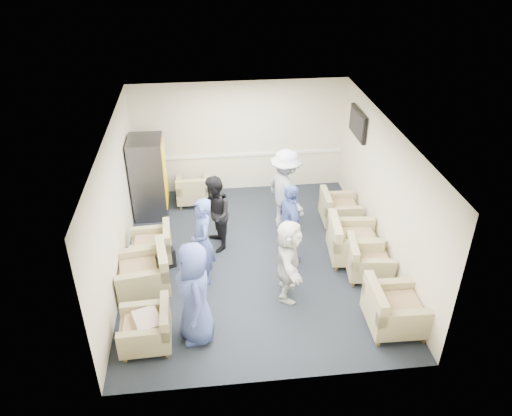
{
  "coord_description": "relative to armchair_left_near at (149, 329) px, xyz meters",
  "views": [
    {
      "loc": [
        -0.85,
        -7.94,
        5.93
      ],
      "look_at": [
        0.07,
        0.2,
        1.05
      ],
      "focal_mm": 35.0,
      "sensor_mm": 36.0,
      "label": 1
    }
  ],
  "objects": [
    {
      "name": "vending_machine",
      "position": [
        -0.22,
        4.08,
        0.6
      ],
      "size": [
        0.74,
        0.86,
        1.82
      ],
      "color": "#4A4A52",
      "rests_on": "floor"
    },
    {
      "name": "person_mid_right",
      "position": [
        2.57,
        1.97,
        0.51
      ],
      "size": [
        0.56,
        1.02,
        1.66
      ],
      "primitive_type": "imported",
      "rotation": [
        0.0,
        0.0,
        1.74
      ],
      "color": "#40529A",
      "rests_on": "floor"
    },
    {
      "name": "person_mid_left",
      "position": [
        0.9,
        1.53,
        0.54
      ],
      "size": [
        0.51,
        0.68,
        1.7
      ],
      "primitive_type": "imported",
      "rotation": [
        0.0,
        0.0,
        -1.4
      ],
      "color": "#40529A",
      "rests_on": "floor"
    },
    {
      "name": "backpack",
      "position": [
        0.2,
        2.02,
        -0.07
      ],
      "size": [
        0.32,
        0.27,
        0.47
      ],
      "rotation": [
        0.0,
        0.0,
        0.32
      ],
      "color": "black",
      "rests_on": "floor"
    },
    {
      "name": "person_back_right",
      "position": [
        2.67,
        3.11,
        0.6
      ],
      "size": [
        1.08,
        1.35,
        1.83
      ],
      "primitive_type": "imported",
      "rotation": [
        0.0,
        0.0,
        1.97
      ],
      "color": "beige",
      "rests_on": "floor"
    },
    {
      "name": "armchair_right_far",
      "position": [
        3.85,
        3.19,
        0.01
      ],
      "size": [
        0.83,
        0.83,
        0.64
      ],
      "rotation": [
        0.0,
        0.0,
        1.53
      ],
      "color": "#988E62",
      "rests_on": "floor"
    },
    {
      "name": "chair_rail",
      "position": [
        1.87,
        5.04,
        0.59
      ],
      "size": [
        4.98,
        0.04,
        0.06
      ],
      "primitive_type": "cube",
      "color": "white",
      "rests_on": "back_wall"
    },
    {
      "name": "armchair_corner",
      "position": [
        0.72,
        4.43,
        -0.0
      ],
      "size": [
        0.79,
        0.79,
        0.62
      ],
      "rotation": [
        0.0,
        0.0,
        3.15
      ],
      "color": "#988E62",
      "rests_on": "floor"
    },
    {
      "name": "armchair_right_midfar",
      "position": [
        3.76,
        1.87,
        0.06
      ],
      "size": [
        1.02,
        1.02,
        0.75
      ],
      "rotation": [
        0.0,
        0.0,
        1.48
      ],
      "color": "#988E62",
      "rests_on": "floor"
    },
    {
      "name": "tv",
      "position": [
        4.31,
        3.86,
        1.73
      ],
      "size": [
        0.1,
        1.0,
        0.58
      ],
      "color": "black",
      "rests_on": "right_wall"
    },
    {
      "name": "armchair_left_mid",
      "position": [
        -0.14,
        1.35,
        0.05
      ],
      "size": [
        1.04,
        1.04,
        0.73
      ],
      "rotation": [
        0.0,
        0.0,
        -1.42
      ],
      "color": "#988E62",
      "rests_on": "floor"
    },
    {
      "name": "left_wall",
      "position": [
        -0.63,
        2.06,
        1.04
      ],
      "size": [
        0.02,
        6.0,
        2.7
      ],
      "primitive_type": "cube",
      "color": "beige",
      "rests_on": "floor"
    },
    {
      "name": "armchair_right_near",
      "position": [
        3.91,
        -0.07,
        0.05
      ],
      "size": [
        0.93,
        0.93,
        0.73
      ],
      "rotation": [
        0.0,
        0.0,
        1.55
      ],
      "color": "#988E62",
      "rests_on": "floor"
    },
    {
      "name": "pillow",
      "position": [
        -0.01,
        -0.0,
        0.17
      ],
      "size": [
        0.52,
        0.59,
        0.14
      ],
      "primitive_type": "cube",
      "rotation": [
        0.0,
        0.0,
        -1.23
      ],
      "color": "beige",
      "rests_on": "armchair_left_near"
    },
    {
      "name": "ceiling",
      "position": [
        1.87,
        2.06,
        2.39
      ],
      "size": [
        6.0,
        6.0,
        0.0
      ],
      "primitive_type": "plane",
      "rotation": [
        3.14,
        0.0,
        0.0
      ],
      "color": "silver",
      "rests_on": "back_wall"
    },
    {
      "name": "person_back_left",
      "position": [
        1.16,
        2.55,
        0.48
      ],
      "size": [
        0.73,
        0.87,
        1.59
      ],
      "primitive_type": "imported",
      "rotation": [
        0.0,
        0.0,
        -1.38
      ],
      "color": "black",
      "rests_on": "floor"
    },
    {
      "name": "floor",
      "position": [
        1.87,
        2.06,
        -0.31
      ],
      "size": [
        6.0,
        6.0,
        0.0
      ],
      "primitive_type": "plane",
      "color": "black",
      "rests_on": "ground"
    },
    {
      "name": "person_front_left",
      "position": [
        0.75,
        0.09,
        0.57
      ],
      "size": [
        0.7,
        0.95,
        1.78
      ],
      "primitive_type": "imported",
      "rotation": [
        0.0,
        0.0,
        -1.4
      ],
      "color": "#40529A",
      "rests_on": "floor"
    },
    {
      "name": "armchair_left_far",
      "position": [
        -0.06,
        2.28,
        -0.01
      ],
      "size": [
        0.8,
        0.8,
        0.61
      ],
      "rotation": [
        0.0,
        0.0,
        -1.52
      ],
      "color": "#988E62",
      "rests_on": "floor"
    },
    {
      "name": "right_wall",
      "position": [
        4.37,
        2.06,
        1.04
      ],
      "size": [
        0.02,
        6.0,
        2.7
      ],
      "primitive_type": "cube",
      "color": "beige",
      "rests_on": "floor"
    },
    {
      "name": "armchair_left_near",
      "position": [
        0.0,
        0.0,
        0.0
      ],
      "size": [
        0.81,
        0.81,
        0.63
      ],
      "rotation": [
        0.0,
        0.0,
        -1.54
      ],
      "color": "#988E62",
      "rests_on": "floor"
    },
    {
      "name": "armchair_right_midnear",
      "position": [
        3.9,
        1.33,
        0.01
      ],
      "size": [
        0.89,
        0.89,
        0.64
      ],
      "rotation": [
        0.0,
        0.0,
        1.45
      ],
      "color": "#988E62",
      "rests_on": "floor"
    },
    {
      "name": "front_wall",
      "position": [
        1.87,
        -0.94,
        1.04
      ],
      "size": [
        5.0,
        0.02,
        2.7
      ],
      "primitive_type": "cube",
      "color": "beige",
      "rests_on": "floor"
    },
    {
      "name": "person_front_right",
      "position": [
        2.36,
        0.93,
        0.46
      ],
      "size": [
        0.68,
        1.48,
        1.54
      ],
      "primitive_type": "imported",
      "rotation": [
        0.0,
        0.0,
        1.41
      ],
      "color": "silver",
      "rests_on": "floor"
    },
    {
      "name": "back_wall",
      "position": [
        1.87,
        5.06,
        1.04
      ],
      "size": [
        5.0,
        0.02,
        2.7
      ],
      "primitive_type": "cube",
      "color": "beige",
      "rests_on": "floor"
    }
  ]
}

